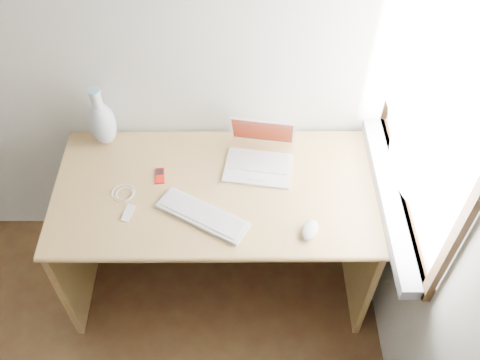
{
  "coord_description": "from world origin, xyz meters",
  "views": [
    {
      "loc": [
        1.04,
        -0.14,
        2.58
      ],
      "look_at": [
        1.04,
        1.35,
        0.84
      ],
      "focal_mm": 40.0,
      "sensor_mm": 36.0,
      "label": 1
    }
  ],
  "objects_px": {
    "laptop": "(258,156)",
    "external_keyboard": "(203,215)",
    "desk": "(217,203)",
    "vase": "(102,122)"
  },
  "relations": [
    {
      "from": "desk",
      "to": "external_keyboard",
      "type": "height_order",
      "value": "external_keyboard"
    },
    {
      "from": "laptop",
      "to": "external_keyboard",
      "type": "xyz_separation_m",
      "value": [
        -0.24,
        -0.31,
        -0.04
      ]
    },
    {
      "from": "desk",
      "to": "laptop",
      "type": "height_order",
      "value": "laptop"
    },
    {
      "from": "desk",
      "to": "laptop",
      "type": "xyz_separation_m",
      "value": [
        0.19,
        0.07,
        0.27
      ]
    },
    {
      "from": "laptop",
      "to": "external_keyboard",
      "type": "relative_size",
      "value": 0.81
    },
    {
      "from": "desk",
      "to": "vase",
      "type": "relative_size",
      "value": 4.52
    },
    {
      "from": "laptop",
      "to": "external_keyboard",
      "type": "distance_m",
      "value": 0.39
    },
    {
      "from": "external_keyboard",
      "to": "vase",
      "type": "relative_size",
      "value": 1.29
    },
    {
      "from": "external_keyboard",
      "to": "vase",
      "type": "distance_m",
      "value": 0.67
    },
    {
      "from": "external_keyboard",
      "to": "vase",
      "type": "xyz_separation_m",
      "value": [
        -0.48,
        0.45,
        0.12
      ]
    }
  ]
}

